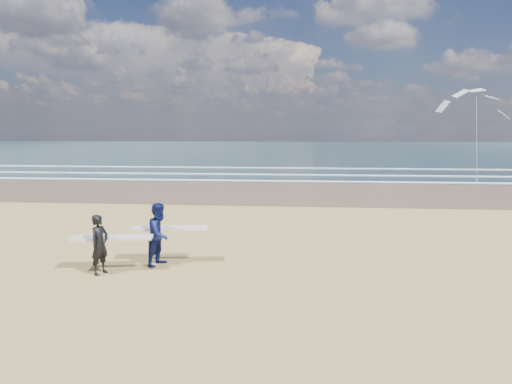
# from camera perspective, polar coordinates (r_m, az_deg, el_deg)

# --- Properties ---
(ocean) EXTENTS (220.00, 100.00, 0.02)m
(ocean) POSITION_cam_1_polar(r_m,az_deg,el_deg) (84.26, 16.61, 5.00)
(ocean) COLOR #182D35
(ocean) RESTS_ON ground
(foam_breakers) EXTENTS (220.00, 11.70, 0.05)m
(foam_breakers) POSITION_cam_1_polar(r_m,az_deg,el_deg) (42.17, 28.20, 1.80)
(foam_breakers) COLOR white
(foam_breakers) RESTS_ON ground
(surfer_near) EXTENTS (2.25, 1.12, 1.62)m
(surfer_near) POSITION_cam_1_polar(r_m,az_deg,el_deg) (13.01, -18.71, -6.09)
(surfer_near) COLOR black
(surfer_near) RESTS_ON ground
(surfer_far) EXTENTS (2.25, 1.27, 1.81)m
(surfer_far) POSITION_cam_1_polar(r_m,az_deg,el_deg) (13.35, -11.84, -5.12)
(surfer_far) COLOR #0B1241
(surfer_far) RESTS_ON ground
(kite_1) EXTENTS (5.64, 4.72, 8.03)m
(kite_1) POSITION_cam_1_polar(r_m,az_deg,el_deg) (40.00, 25.85, 7.96)
(kite_1) COLOR slate
(kite_1) RESTS_ON ground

